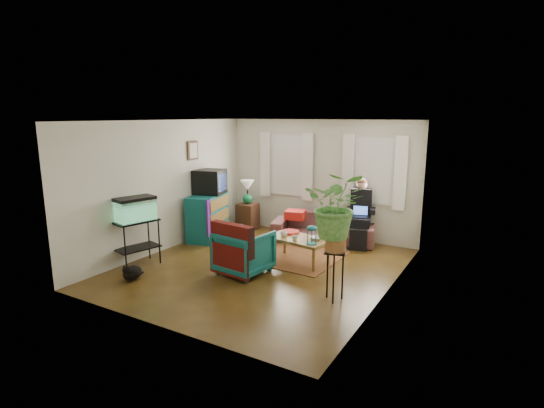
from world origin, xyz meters
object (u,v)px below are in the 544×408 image
Objects in this scene: plant_stand at (334,276)px; coffee_table at (298,250)px; side_table at (248,216)px; sofa at (323,223)px; armchair at (244,249)px; dresser at (208,216)px; aquarium_stand at (138,243)px.

coffee_table is at bearing 134.89° from plant_stand.
plant_stand is (3.30, -2.69, 0.07)m from side_table.
side_table is 2.57m from coffee_table.
plant_stand is at bearing -78.42° from sofa.
sofa is at bearing 104.24° from coffee_table.
sofa is 2.57× the size of armchair.
sofa is 2.43m from armchair.
dresser is 1.32× the size of armchair.
side_table is 3.11m from aquarium_stand.
aquarium_stand is at bearing -104.51° from dresser.
side_table is 0.82× the size of plant_stand.
coffee_table is at bearing -99.80° from sofa.
dresser reaches higher than plant_stand.
dresser reaches higher than armchair.
side_table is at bearing 153.79° from coffee_table.
side_table is 0.75× the size of armchair.
dresser is 3.98m from plant_stand.
aquarium_stand is at bearing -96.47° from side_table.
armchair is (1.86, -1.34, -0.08)m from dresser.
armchair is 1.09× the size of plant_stand.
side_table is 0.57× the size of dresser.
aquarium_stand reaches higher than coffee_table.
coffee_table is (2.45, 1.61, -0.18)m from aquarium_stand.
side_table reaches higher than coffee_table.
aquarium_stand is 1.10× the size of plant_stand.
aquarium_stand is (-0.35, -3.09, 0.11)m from side_table.
coffee_table is 1.71m from plant_stand.
dresser is at bearing -29.46° from armchair.
coffee_table is (0.13, -1.46, -0.18)m from sofa.
sofa is 1.95× the size of dresser.
dresser is 2.29m from armchair.
armchair is at bearing -49.85° from dresser.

